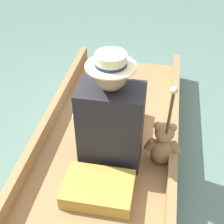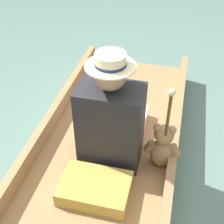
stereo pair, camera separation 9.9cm
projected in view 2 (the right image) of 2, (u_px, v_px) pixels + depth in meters
ground_plane at (103, 168)px, 2.44m from camera, size 16.00×16.00×0.00m
punt_boat at (103, 161)px, 2.39m from camera, size 1.08×2.89×0.27m
seat_cushion at (95, 188)px, 2.05m from camera, size 0.46×0.32×0.11m
seated_person at (113, 120)px, 2.19m from camera, size 0.44×0.72×0.87m
teddy_bear at (162, 147)px, 2.18m from camera, size 0.26×0.16×0.38m
wine_glass at (79, 104)px, 2.67m from camera, size 0.09×0.09×0.21m
walking_cane at (167, 124)px, 1.93m from camera, size 0.04×0.26×0.79m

